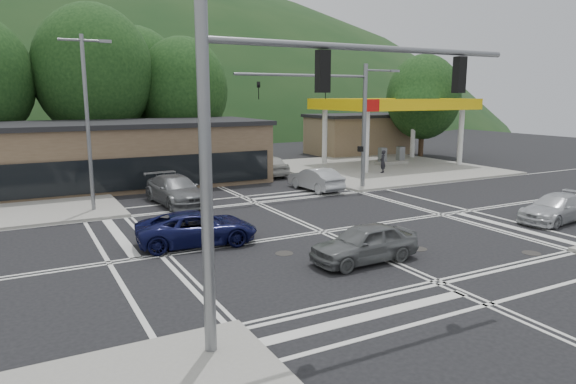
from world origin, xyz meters
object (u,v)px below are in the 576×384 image
car_queue_a (316,179)px  pedestrian (383,161)px  car_blue_west (197,228)px  car_silver_east (556,208)px  car_grey_center (364,243)px  car_northbound (176,190)px  car_queue_b (268,165)px

car_queue_a → pedestrian: pedestrian is taller
car_blue_west → car_silver_east: car_blue_west is taller
car_grey_center → car_northbound: (-3.23, 13.26, 0.08)m
car_queue_b → car_northbound: bearing=39.3°
car_blue_west → car_silver_east: 17.19m
car_silver_east → car_queue_a: bearing=-161.2°
car_queue_a → car_grey_center: bearing=62.4°
car_blue_west → car_queue_a: 13.42m
car_queue_a → car_northbound: car_northbound is taller
car_silver_east → car_queue_b: bearing=-169.3°
car_blue_west → pedestrian: size_ratio=2.81×
car_grey_center → pedestrian: 21.51m
car_blue_west → pedestrian: (18.56, 11.39, 0.34)m
car_queue_b → car_northbound: (-9.08, -6.92, -0.01)m
car_queue_a → car_northbound: (-9.16, 0.00, 0.07)m
car_queue_b → pedestrian: 8.85m
car_blue_west → car_queue_b: bearing=-27.4°
car_blue_west → car_silver_east: (16.60, -4.44, -0.02)m
car_blue_west → car_northbound: (1.47, 8.20, 0.11)m
car_queue_b → car_silver_east: bearing=109.2°
car_northbound → car_blue_west: bearing=-105.5°
pedestrian → car_northbound: bearing=-27.2°
car_grey_center → car_silver_east: (11.91, 0.62, -0.05)m
car_grey_center → car_queue_b: size_ratio=0.89×
car_blue_west → car_queue_a: bearing=-44.8°
car_blue_west → car_northbound: 8.33m
car_blue_west → car_grey_center: car_grey_center is taller
car_blue_west → car_northbound: car_northbound is taller
car_blue_west → pedestrian: pedestrian is taller
car_blue_west → car_queue_b: (10.55, 15.12, 0.12)m
car_northbound → car_grey_center: bearing=-81.7°
car_queue_a → car_blue_west: bearing=34.1°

